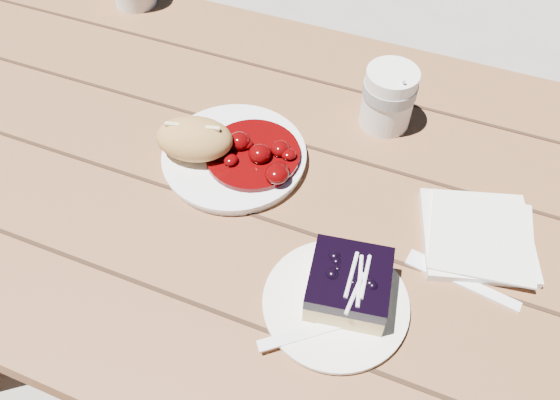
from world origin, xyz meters
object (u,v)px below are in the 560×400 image
at_px(picnic_table, 379,271).
at_px(main_plate, 234,157).
at_px(dessert_plate, 335,303).
at_px(blueberry_cake, 349,284).
at_px(bread_roll, 194,139).
at_px(coffee_cup, 388,98).

bearing_deg(picnic_table, main_plate, 178.12).
bearing_deg(dessert_plate, blueberry_cake, 56.31).
height_order(main_plate, bread_roll, bread_roll).
bearing_deg(coffee_cup, main_plate, -138.41).
relative_size(main_plate, blueberry_cake, 1.94).
distance_m(dessert_plate, coffee_cup, 0.36).
relative_size(dessert_plate, blueberry_cake, 1.61).
distance_m(picnic_table, dessert_plate, 0.24).
xyz_separation_m(bread_roll, blueberry_cake, (0.29, -0.15, -0.01)).
relative_size(dessert_plate, coffee_cup, 1.76).
height_order(main_plate, coffee_cup, coffee_cup).
bearing_deg(picnic_table, blueberry_cake, -99.11).
distance_m(bread_roll, blueberry_cake, 0.33).
bearing_deg(picnic_table, coffee_cup, 110.10).
bearing_deg(bread_roll, dessert_plate, -29.91).
bearing_deg(coffee_cup, picnic_table, -69.90).
xyz_separation_m(picnic_table, main_plate, (-0.26, 0.01, 0.17)).
height_order(bread_roll, blueberry_cake, bread_roll).
height_order(bread_roll, dessert_plate, bread_roll).
xyz_separation_m(main_plate, dessert_plate, (0.23, -0.18, -0.00)).
distance_m(bread_roll, dessert_plate, 0.33).
distance_m(dessert_plate, blueberry_cake, 0.04).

